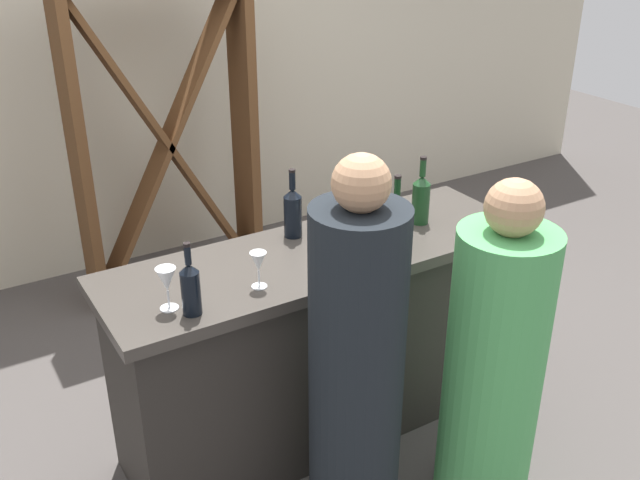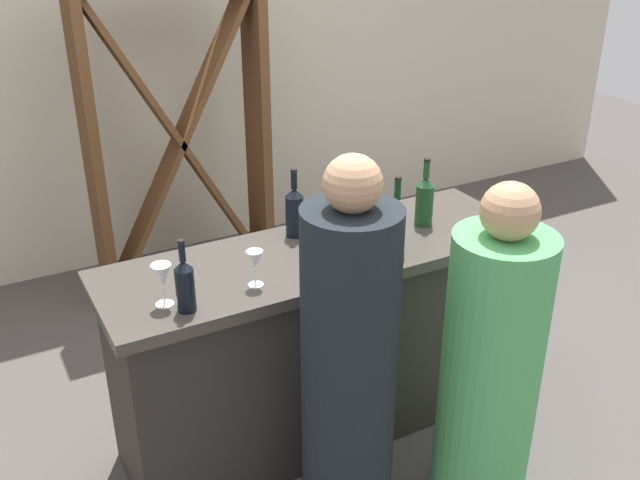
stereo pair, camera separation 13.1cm
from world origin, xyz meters
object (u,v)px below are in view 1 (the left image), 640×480
Objects in this scene: wine_glass_far_left at (373,228)px; wine_glass_far_center at (326,209)px; wine_bottle_leftmost_near_black at (190,287)px; wine_bottle_second_right_dark_green at (396,223)px; wine_glass_near_left at (364,238)px; wine_glass_near_right at (167,281)px; person_center_guest at (356,374)px; wine_bottle_second_left_near_black at (293,211)px; wine_bottle_rightmost_olive_green at (421,198)px; wine_bottle_center_amber_brown at (373,215)px; wine_rack at (167,144)px; wine_glass_near_center at (258,263)px; person_left_guest at (494,368)px.

wine_glass_far_center is (-0.06, 0.27, -0.00)m from wine_glass_far_left.
wine_bottle_second_right_dark_green is at bearing 1.91° from wine_bottle_leftmost_near_black.
wine_glass_near_left is 1.05× the size of wine_glass_far_center.
person_center_guest is at bearing -39.85° from wine_glass_near_right.
wine_glass_far_left is (0.21, -0.29, -0.01)m from wine_bottle_second_left_near_black.
wine_bottle_rightmost_olive_green is at bearing -17.23° from wine_bottle_second_left_near_black.
wine_rack is at bearing 100.87° from wine_bottle_center_amber_brown.
wine_bottle_second_left_near_black is 1.09× the size of wine_bottle_center_amber_brown.
person_center_guest is at bearing -93.15° from wine_rack.
wine_glass_near_left is at bearing -169.47° from wine_bottle_second_right_dark_green.
wine_bottle_center_amber_brown is 0.12m from wine_glass_far_left.
wine_glass_near_right is at bearing -156.25° from wine_bottle_second_left_near_black.
wine_glass_near_center is 0.89× the size of wine_glass_near_right.
wine_glass_near_right is 1.27m from person_left_guest.
wine_glass_near_center is at bearing -135.38° from wine_bottle_second_left_near_black.
wine_glass_far_left is (-0.07, -0.10, -0.00)m from wine_bottle_center_amber_brown.
wine_bottle_leftmost_near_black is 0.89× the size of wine_bottle_rightmost_olive_green.
wine_bottle_rightmost_olive_green is at bearing 19.33° from wine_glass_far_left.
person_center_guest is (-0.31, -0.71, -0.31)m from wine_glass_far_center.
person_center_guest is (-0.27, -0.36, -0.33)m from wine_glass_near_left.
wine_rack reaches higher than wine_bottle_second_left_near_black.
wine_glass_far_center is at bearing 102.59° from wine_glass_far_left.
wine_bottle_second_left_near_black is (0.03, -1.46, 0.11)m from wine_rack.
wine_bottle_rightmost_olive_green is 0.22× the size of person_left_guest.
wine_glass_near_center is at bearing 39.94° from person_left_guest.
wine_bottle_leftmost_near_black is 0.91× the size of wine_bottle_second_left_near_black.
wine_bottle_second_left_near_black is at bearing 125.84° from wine_glass_far_left.
wine_bottle_second_left_near_black is at bearing 23.75° from wine_glass_near_right.
wine_glass_near_right is at bearing 175.57° from wine_glass_near_center.
person_left_guest is (0.22, -0.87, -0.39)m from wine_glass_far_center.
wine_bottle_second_left_near_black is at bearing -88.64° from wine_rack.
wine_glass_far_center is at bearing 83.57° from wine_glass_near_left.
wine_glass_far_left is at bearing -54.16° from wine_bottle_second_left_near_black.
wine_bottle_second_right_dark_green is 0.69m from person_center_guest.
person_left_guest is (0.08, -0.55, -0.41)m from wine_bottle_second_right_dark_green.
wine_glass_near_left is 0.13m from wine_glass_far_left.
wine_bottle_leftmost_near_black is 1.91× the size of wine_glass_near_center.
wine_glass_near_right is 1.08× the size of wine_glass_far_center.
wine_bottle_second_left_near_black is 1.05m from person_left_guest.
wine_bottle_rightmost_olive_green is (1.18, 0.20, 0.01)m from wine_bottle_leftmost_near_black.
person_left_guest is (0.26, -0.52, -0.40)m from wine_glass_near_left.
wine_bottle_second_right_dark_green reaches higher than wine_glass_far_left.
wine_bottle_leftmost_near_black is at bearing -174.62° from wine_glass_far_left.
person_center_guest is at bearing -129.86° from wine_glass_far_left.
person_left_guest is at bearing -39.18° from wine_glass_near_center.
wine_bottle_second_right_dark_green reaches higher than wine_bottle_second_left_near_black.
person_left_guest is at bearing -82.97° from wine_bottle_center_amber_brown.
wine_bottle_center_amber_brown is at bearing -175.47° from wine_bottle_rightmost_olive_green.
wine_glass_near_center is at bearing -4.43° from wine_glass_near_right.
wine_glass_near_right is at bearing -161.77° from wine_glass_far_center.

